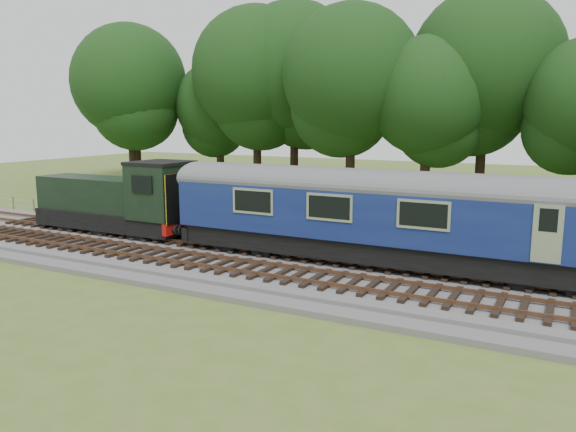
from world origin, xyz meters
The scene contains 9 objects.
ground centered at (0.00, 0.00, 0.00)m, with size 120.00×120.00×0.00m, color #496625.
ballast centered at (0.00, 0.00, 0.17)m, with size 70.00×7.00×0.35m, color #4C4C4F.
track_north centered at (0.00, 1.40, 0.42)m, with size 67.20×2.40×0.21m.
track_south centered at (0.00, -1.60, 0.42)m, with size 67.20×2.40×0.21m.
fence centered at (0.00, 4.50, 0.00)m, with size 64.00×0.12×1.00m, color #6B6054, non-canonical shape.
tree_line centered at (0.00, 22.00, 0.00)m, with size 70.00×8.00×18.00m, color black, non-canonical shape.
dmu_railcar centered at (4.43, 1.40, 2.61)m, with size 18.05×2.86×3.88m.
shunter_loco centered at (-9.50, 1.40, 1.97)m, with size 8.91×2.60×3.38m.
worker centered at (-4.25, 0.73, 1.25)m, with size 0.65×0.43×1.79m, color orange.
Camera 1 is at (11.03, -19.41, 6.12)m, focal length 35.00 mm.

